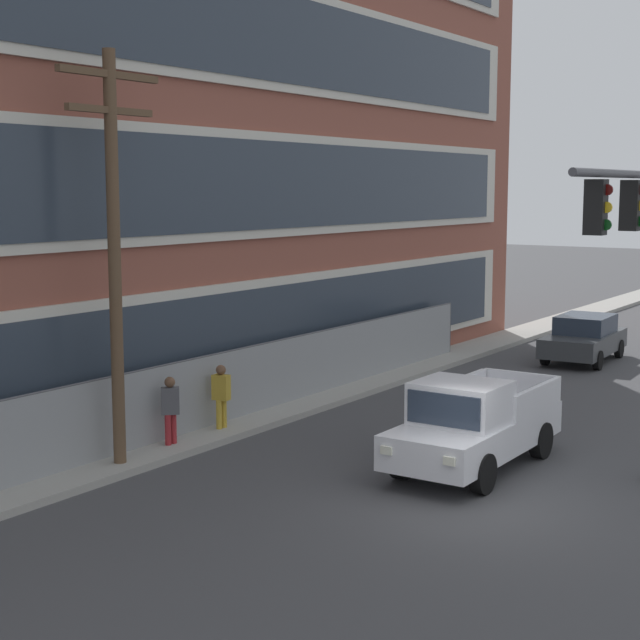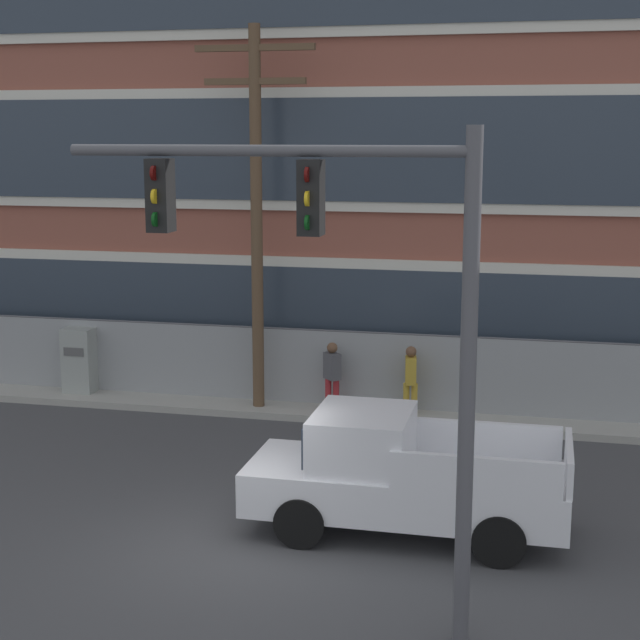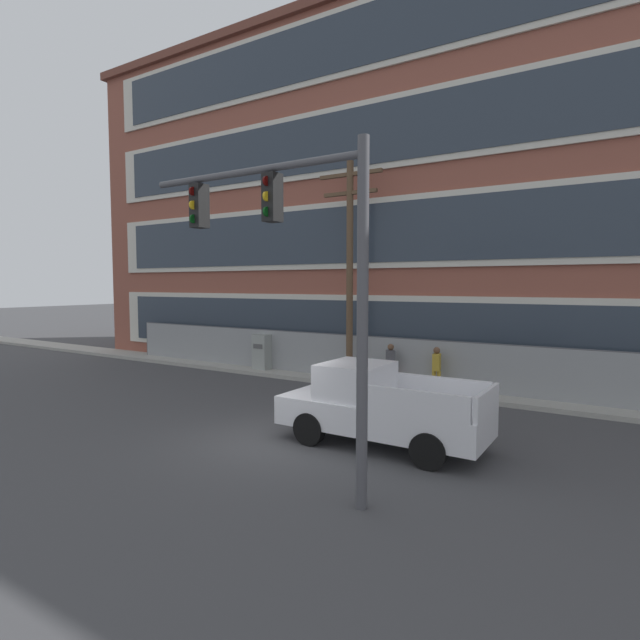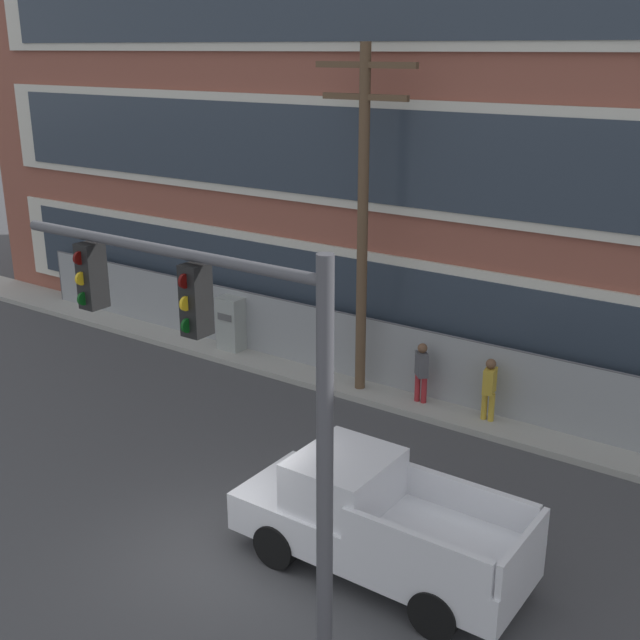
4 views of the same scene
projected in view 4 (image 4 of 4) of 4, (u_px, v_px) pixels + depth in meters
ground_plane at (224, 552)px, 14.13m from camera, size 160.00×160.00×0.00m
sidewalk_building_side at (425, 403)px, 19.89m from camera, size 80.00×1.64×0.16m
brick_mill_building at (601, 71)px, 21.76m from camera, size 39.13×12.29×15.66m
chain_link_fence at (437, 368)px, 19.69m from camera, size 28.97×0.06×1.90m
traffic_signal_mast at (231, 389)px, 9.79m from camera, size 5.07×0.43×6.38m
pickup_truck_white at (374, 521)px, 13.39m from camera, size 5.10×2.02×1.97m
utility_pole_near_corner at (363, 209)px, 19.11m from camera, size 2.66×0.26×8.57m
electrical_cabinet at (231, 326)px, 23.02m from camera, size 0.72×0.54×1.71m
pedestrian_near_cabinet at (421, 371)px, 19.51m from camera, size 0.45×0.45×1.69m
pedestrian_by_fence at (489, 388)px, 18.55m from camera, size 0.32×0.43×1.69m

